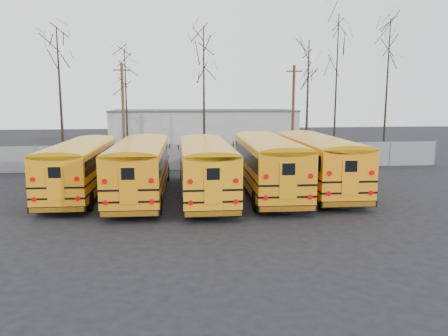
{
  "coord_description": "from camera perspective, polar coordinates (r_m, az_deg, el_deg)",
  "views": [
    {
      "loc": [
        -1.7,
        -21.85,
        5.53
      ],
      "look_at": [
        1.12,
        2.52,
        1.6
      ],
      "focal_mm": 35.0,
      "sensor_mm": 36.0,
      "label": 1
    }
  ],
  "objects": [
    {
      "name": "bus_a",
      "position": [
        26.08,
        -18.2,
        0.55
      ],
      "size": [
        2.9,
        11.42,
        3.18
      ],
      "rotation": [
        0.0,
        0.0,
        -0.03
      ],
      "color": "black",
      "rests_on": "ground"
    },
    {
      "name": "bus_d",
      "position": [
        25.27,
        5.69,
        0.98
      ],
      "size": [
        3.18,
        12.17,
        3.38
      ],
      "rotation": [
        0.0,
        0.0,
        -0.03
      ],
      "color": "black",
      "rests_on": "ground"
    },
    {
      "name": "bus_c",
      "position": [
        24.18,
        -2.46,
        0.49
      ],
      "size": [
        2.74,
        11.7,
        3.27
      ],
      "rotation": [
        0.0,
        0.0,
        -0.01
      ],
      "color": "black",
      "rests_on": "ground"
    },
    {
      "name": "tree_4",
      "position": [
        40.85,
        14.42,
        10.07
      ],
      "size": [
        0.26,
        0.26,
        12.84
      ],
      "primitive_type": "cone",
      "color": "black",
      "rests_on": "ground"
    },
    {
      "name": "tree_2",
      "position": [
        36.2,
        -2.64,
        9.22
      ],
      "size": [
        0.26,
        0.26,
        11.23
      ],
      "primitive_type": "cone",
      "color": "black",
      "rests_on": "ground"
    },
    {
      "name": "tree_3",
      "position": [
        40.99,
        10.84,
        8.68
      ],
      "size": [
        0.26,
        0.26,
        10.69
      ],
      "primitive_type": "cone",
      "color": "black",
      "rests_on": "ground"
    },
    {
      "name": "tree_1",
      "position": [
        38.87,
        -12.63,
        7.88
      ],
      "size": [
        0.26,
        0.26,
        9.7
      ],
      "primitive_type": "cone",
      "color": "black",
      "rests_on": "ground"
    },
    {
      "name": "tree_5",
      "position": [
        42.75,
        20.48,
        9.52
      ],
      "size": [
        0.26,
        0.26,
        12.53
      ],
      "primitive_type": "cone",
      "color": "black",
      "rests_on": "ground"
    },
    {
      "name": "utility_pole_right",
      "position": [
        42.43,
        9.01,
        7.5
      ],
      "size": [
        1.53,
        0.39,
        8.62
      ],
      "rotation": [
        0.0,
        0.0,
        -0.18
      ],
      "color": "#433026",
      "rests_on": "ground"
    },
    {
      "name": "fence",
      "position": [
        34.2,
        -3.7,
        1.47
      ],
      "size": [
        40.0,
        0.04,
        2.0
      ],
      "primitive_type": "cube",
      "color": "gray",
      "rests_on": "ground"
    },
    {
      "name": "distant_building",
      "position": [
        54.09,
        -2.68,
        5.35
      ],
      "size": [
        22.0,
        8.0,
        4.0
      ],
      "primitive_type": "cube",
      "color": "beige",
      "rests_on": "ground"
    },
    {
      "name": "ground",
      "position": [
        22.6,
        -2.1,
        -5.07
      ],
      "size": [
        120.0,
        120.0,
        0.0
      ],
      "primitive_type": "plane",
      "color": "black",
      "rests_on": "ground"
    },
    {
      "name": "bus_b",
      "position": [
        24.61,
        -10.85,
        0.51
      ],
      "size": [
        3.05,
        11.82,
        3.29
      ],
      "rotation": [
        0.0,
        0.0,
        -0.03
      ],
      "color": "black",
      "rests_on": "ground"
    },
    {
      "name": "utility_pole_left",
      "position": [
        41.46,
        -13.03,
        7.35
      ],
      "size": [
        1.51,
        0.5,
        8.63
      ],
      "rotation": [
        0.0,
        0.0,
        0.26
      ],
      "color": "#493A29",
      "rests_on": "ground"
    },
    {
      "name": "bus_e",
      "position": [
        26.6,
        12.1,
        1.23
      ],
      "size": [
        3.14,
        12.16,
        3.38
      ],
      "rotation": [
        0.0,
        0.0,
        -0.03
      ],
      "color": "black",
      "rests_on": "ground"
    },
    {
      "name": "tree_0",
      "position": [
        38.99,
        -20.59,
        8.66
      ],
      "size": [
        0.26,
        0.26,
        11.24
      ],
      "primitive_type": "cone",
      "color": "black",
      "rests_on": "ground"
    }
  ]
}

